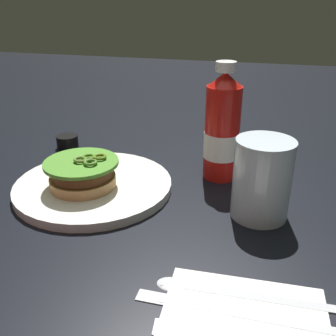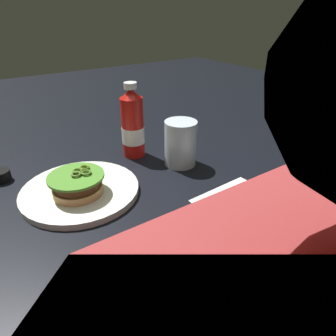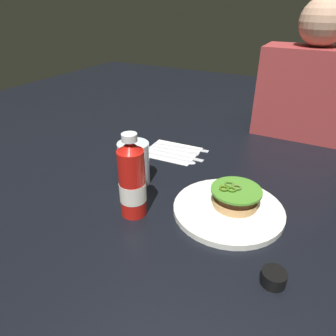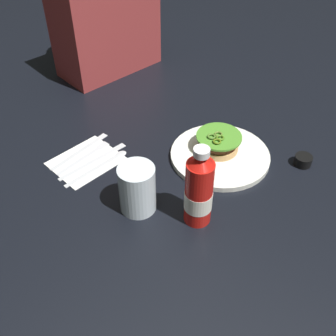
{
  "view_description": "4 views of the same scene",
  "coord_description": "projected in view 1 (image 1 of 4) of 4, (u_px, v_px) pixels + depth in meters",
  "views": [
    {
      "loc": [
        -0.25,
        0.49,
        0.32
      ],
      "look_at": [
        -0.11,
        -0.02,
        0.07
      ],
      "focal_mm": 40.81,
      "sensor_mm": 36.0,
      "label": 1
    },
    {
      "loc": [
        0.2,
        0.56,
        0.4
      ],
      "look_at": [
        -0.16,
        0.03,
        0.05
      ],
      "focal_mm": 32.37,
      "sensor_mm": 36.0,
      "label": 2
    },
    {
      "loc": [
        0.2,
        -0.67,
        0.47
      ],
      "look_at": [
        -0.14,
        -0.03,
        0.07
      ],
      "focal_mm": 32.91,
      "sensor_mm": 36.0,
      "label": 3
    },
    {
      "loc": [
        -0.65,
        -0.59,
        0.74
      ],
      "look_at": [
        -0.14,
        -0.03,
        0.06
      ],
      "focal_mm": 43.89,
      "sensor_mm": 36.0,
      "label": 4
    }
  ],
  "objects": [
    {
      "name": "burger_sandwich",
      "position": [
        82.0,
        173.0,
        0.64
      ],
      "size": [
        0.12,
        0.12,
        0.05
      ],
      "color": "tan",
      "rests_on": "dinner_plate"
    },
    {
      "name": "spoon_utensil",
      "position": [
        219.0,
        289.0,
        0.44
      ],
      "size": [
        0.2,
        0.03,
        0.0
      ],
      "color": "silver",
      "rests_on": "napkin"
    },
    {
      "name": "ground_plane",
      "position": [
        101.0,
        206.0,
        0.62
      ],
      "size": [
        3.0,
        3.0,
        0.0
      ],
      "primitive_type": "plane",
      "color": "black"
    },
    {
      "name": "napkin",
      "position": [
        244.0,
        325.0,
        0.4
      ],
      "size": [
        0.18,
        0.16,
        0.0
      ],
      "primitive_type": "cube",
      "rotation": [
        0.0,
        0.0,
        0.05
      ],
      "color": "white",
      "rests_on": "ground_plane"
    },
    {
      "name": "steak_knife",
      "position": [
        220.0,
        307.0,
        0.41
      ],
      "size": [
        0.22,
        0.02,
        0.0
      ],
      "color": "silver",
      "rests_on": "napkin"
    },
    {
      "name": "condiment_cup",
      "position": [
        67.0,
        142.0,
        0.85
      ],
      "size": [
        0.05,
        0.05,
        0.03
      ],
      "primitive_type": "cylinder",
      "color": "black",
      "rests_on": "ground_plane"
    },
    {
      "name": "dinner_plate",
      "position": [
        94.0,
        186.0,
        0.67
      ],
      "size": [
        0.27,
        0.27,
        0.02
      ],
      "primitive_type": "cylinder",
      "color": "silver",
      "rests_on": "ground_plane"
    },
    {
      "name": "fork_utensil",
      "position": [
        225.0,
        332.0,
        0.38
      ],
      "size": [
        0.18,
        0.04,
        0.0
      ],
      "color": "silver",
      "rests_on": "napkin"
    },
    {
      "name": "ketchup_bottle",
      "position": [
        222.0,
        130.0,
        0.69
      ],
      "size": [
        0.06,
        0.06,
        0.21
      ],
      "color": "red",
      "rests_on": "ground_plane"
    },
    {
      "name": "water_glass",
      "position": [
        262.0,
        179.0,
        0.57
      ],
      "size": [
        0.09,
        0.09,
        0.12
      ],
      "primitive_type": "cylinder",
      "color": "silver",
      "rests_on": "ground_plane"
    }
  ]
}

